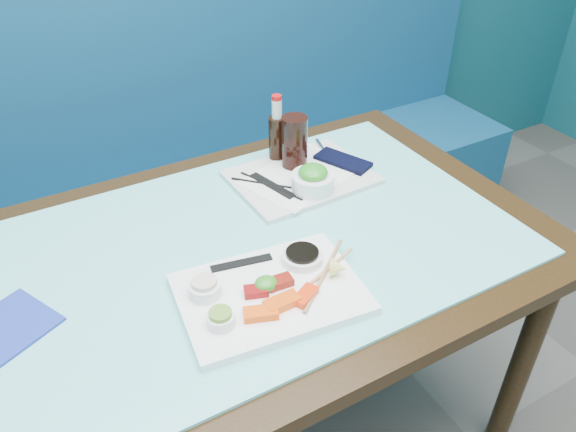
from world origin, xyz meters
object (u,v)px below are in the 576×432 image
sashimi_plate (270,294)px  serving_tray (301,177)px  booth_bench (157,201)px  blue_napkin (10,326)px  seaweed_bowl (313,182)px  dining_table (253,273)px  cola_bottle_body (277,140)px  cola_glass (295,142)px

sashimi_plate → serving_tray: size_ratio=1.02×
booth_bench → blue_napkin: size_ratio=20.06×
blue_napkin → seaweed_bowl: bearing=8.4°
serving_tray → sashimi_plate: bearing=-130.4°
booth_bench → dining_table: (0.00, -0.84, 0.29)m
serving_tray → cola_bottle_body: cola_bottle_body is taller
dining_table → booth_bench: bearing=90.0°
sashimi_plate → cola_bottle_body: bearing=66.4°
serving_tray → blue_napkin: serving_tray is taller
serving_tray → cola_glass: (0.01, 0.05, 0.08)m
seaweed_bowl → blue_napkin: bearing=-171.6°
seaweed_bowl → cola_glass: cola_glass is taller
seaweed_bowl → cola_bottle_body: 0.20m
dining_table → cola_glass: (0.25, 0.24, 0.18)m
serving_tray → seaweed_bowl: bearing=-99.7°
booth_bench → seaweed_bowl: size_ratio=26.89×
cola_bottle_body → sashimi_plate: bearing=-120.0°
sashimi_plate → cola_glass: 0.52m
dining_table → serving_tray: size_ratio=3.86×
booth_bench → cola_bottle_body: 0.74m
booth_bench → dining_table: size_ratio=2.14×
cola_bottle_body → serving_tray: bearing=-85.4°
dining_table → cola_bottle_body: bearing=52.3°
serving_tray → cola_bottle_body: (-0.01, 0.12, 0.06)m
dining_table → serving_tray: 0.32m
sashimi_plate → blue_napkin: (-0.48, 0.18, -0.01)m
booth_bench → blue_napkin: booth_bench is taller
dining_table → cola_glass: bearing=43.3°
booth_bench → blue_napkin: 1.07m
booth_bench → sashimi_plate: booth_bench is taller
sashimi_plate → blue_napkin: bearing=166.2°
dining_table → blue_napkin: blue_napkin is taller
dining_table → serving_tray: (0.24, 0.18, 0.10)m
seaweed_bowl → cola_glass: bearing=81.3°
blue_napkin → serving_tray: bearing=13.7°
cola_bottle_body → blue_napkin: bearing=-158.1°
seaweed_bowl → blue_napkin: 0.77m
dining_table → cola_glass: 0.39m
sashimi_plate → serving_tray: bearing=58.0°
dining_table → seaweed_bowl: 0.29m
dining_table → sashimi_plate: bearing=-104.0°
booth_bench → cola_glass: booth_bench is taller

